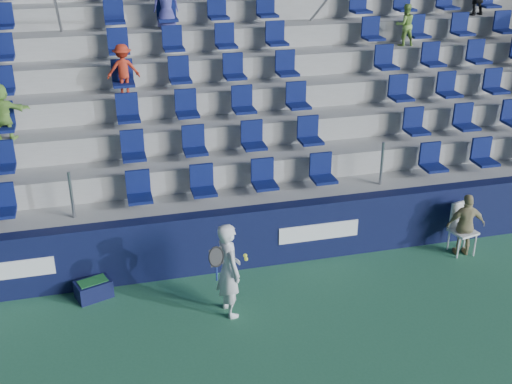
# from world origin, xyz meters

# --- Properties ---
(ground) EXTENTS (70.00, 70.00, 0.00)m
(ground) POSITION_xyz_m (0.00, 0.00, 0.00)
(ground) COLOR #30704D
(ground) RESTS_ON ground
(sponsor_wall) EXTENTS (24.00, 0.32, 1.20)m
(sponsor_wall) POSITION_xyz_m (0.00, 3.15, 0.60)
(sponsor_wall) COLOR #0F1438
(sponsor_wall) RESTS_ON ground
(grandstand) EXTENTS (24.00, 8.17, 6.63)m
(grandstand) POSITION_xyz_m (-0.00, 8.24, 2.14)
(grandstand) COLOR #9E9E99
(grandstand) RESTS_ON ground
(tennis_player) EXTENTS (0.69, 0.68, 1.70)m
(tennis_player) POSITION_xyz_m (-0.55, 1.70, 0.85)
(tennis_player) COLOR silver
(tennis_player) RESTS_ON ground
(line_judge_chair) EXTENTS (0.54, 0.56, 1.03)m
(line_judge_chair) POSITION_xyz_m (4.37, 2.66, 0.59)
(line_judge_chair) COLOR white
(line_judge_chair) RESTS_ON ground
(line_judge) EXTENTS (0.80, 0.45, 1.29)m
(line_judge) POSITION_xyz_m (4.37, 2.50, 0.65)
(line_judge) COLOR tan
(line_judge) RESTS_ON ground
(ball_bin) EXTENTS (0.70, 0.57, 0.34)m
(ball_bin) POSITION_xyz_m (-2.79, 2.75, 0.18)
(ball_bin) COLOR #0E1236
(ball_bin) RESTS_ON ground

